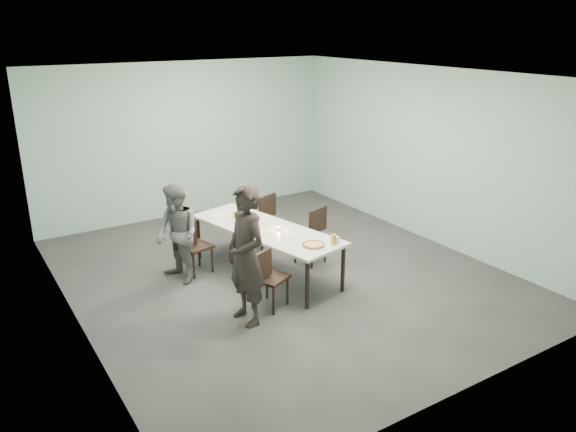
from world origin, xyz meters
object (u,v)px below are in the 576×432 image
table (266,231)px  side_plate (293,235)px  tealight (278,229)px  pizza (313,245)px  diner_far (177,234)px  amber_tumbler (235,215)px  water_tumbler (336,240)px  beer_glass (334,240)px  chair_far_right (264,217)px  diner_near (246,256)px  chair_near_left (266,275)px  chair_near_right (314,232)px  chair_far_left (191,243)px

table → side_plate: size_ratio=15.18×
tealight → pizza: bearing=-84.5°
diner_far → amber_tumbler: bearing=89.1°
diner_far → water_tumbler: size_ratio=16.55×
beer_glass → amber_tumbler: (-0.62, 1.76, -0.03)m
table → chair_far_right: size_ratio=3.14×
amber_tumbler → table: bearing=-76.0°
pizza → side_plate: 0.51m
chair_far_right → diner_near: 2.68m
beer_glass → tealight: beer_glass is taller
table → chair_far_right: chair_far_right is taller
table → diner_near: size_ratio=1.50×
diner_near → pizza: diner_near is taller
chair_near_left → chair_near_right: size_ratio=1.00×
chair_near_left → beer_glass: 1.08m
pizza → tealight: bearing=95.5°
chair_near_left → diner_far: (-0.65, 1.46, 0.24)m
diner_near → pizza: 1.14m
beer_glass → diner_near: bearing=-178.6°
chair_near_right → tealight: size_ratio=15.54×
table → chair_far_left: chair_far_left is taller
side_plate → tealight: tealight is taller
water_tumbler → chair_far_left: bearing=131.9°
diner_near → side_plate: diner_near is taller
chair_far_right → amber_tumbler: 0.89m
chair_near_left → chair_near_right: same height
table → chair_far_right: bearing=61.5°
table → chair_near_left: (-0.57, -0.99, -0.19)m
pizza → table: bearing=101.1°
chair_near_right → pizza: chair_near_right is taller
chair_far_right → table: bearing=41.5°
chair_far_right → diner_near: (-1.51, -2.18, 0.41)m
chair_far_right → diner_far: (-1.80, -0.58, 0.24)m
chair_near_left → side_plate: bearing=9.5°
chair_far_right → amber_tumbler: bearing=7.7°
table → diner_near: bearing=-129.7°
water_tumbler → side_plate: bearing=120.0°
chair_near_left → tealight: (0.68, 0.81, 0.27)m
chair_far_left → side_plate: bearing=-55.1°
diner_far → chair_far_right: bearing=96.6°
side_plate → water_tumbler: 0.68m
diner_far → pizza: diner_far is taller
chair_near_right → diner_far: diner_far is taller
diner_near → side_plate: size_ratio=10.15×
pizza → water_tumbler: water_tumbler is taller
diner_near → water_tumbler: (1.46, 0.06, -0.12)m
chair_near_right → amber_tumbler: (-1.06, 0.66, 0.29)m
pizza → beer_glass: bearing=-22.0°
chair_far_right → diner_far: size_ratio=0.58×
diner_near → tealight: bearing=127.2°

